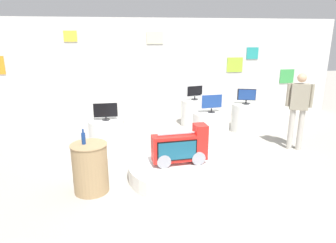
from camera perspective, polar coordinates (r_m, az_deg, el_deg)
ground_plane at (r=5.75m, az=3.92°, el=-10.14°), size 30.00×30.00×0.00m
back_wall_display at (r=9.44m, az=-1.67°, el=9.94°), size 11.45×0.13×3.03m
main_display_pedestal at (r=5.60m, az=2.15°, el=-9.26°), size 1.87×1.87×0.28m
novelty_firetruck_tv at (r=5.43m, az=2.39°, el=-5.17°), size 1.02×0.40×0.72m
display_pedestal_left_rear at (r=7.36m, az=8.12°, el=-1.12°), size 0.88×0.88×0.75m
tv_on_left_rear at (r=7.20m, az=8.32°, el=3.68°), size 0.55×0.18×0.45m
display_pedestal_center_rear at (r=6.79m, az=-11.52°, el=-2.78°), size 0.78×0.78×0.75m
tv_on_center_rear at (r=6.63m, az=-11.80°, el=1.98°), size 0.51×0.17×0.37m
display_pedestal_right_rear at (r=8.43m, az=14.42°, el=0.75°), size 0.74×0.74×0.75m
tv_on_right_rear at (r=8.29m, az=14.73°, el=4.79°), size 0.48×0.20×0.41m
display_pedestal_far_right at (r=8.72m, az=5.03°, el=1.72°), size 0.76×0.76×0.75m
tv_on_far_right at (r=8.58m, az=5.13°, el=5.68°), size 0.50×0.19×0.41m
side_table_round at (r=5.18m, az=-14.56°, el=-8.49°), size 0.60×0.60×0.84m
bottle_on_side_table at (r=5.02m, az=-15.79°, el=-3.05°), size 0.07×0.07×0.25m
shopper_browsing_near_truck at (r=7.27m, az=23.59°, el=2.80°), size 0.52×0.34×1.75m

